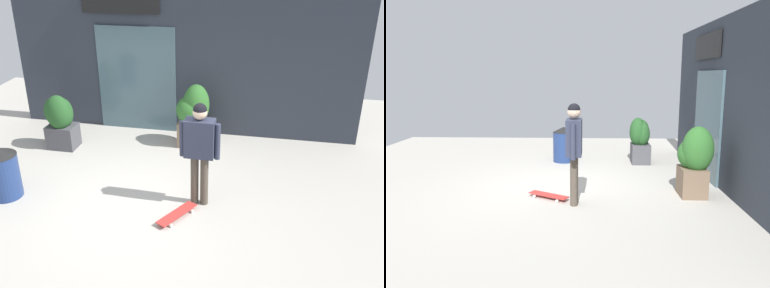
# 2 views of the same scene
# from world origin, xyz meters

# --- Properties ---
(ground_plane) EXTENTS (12.00, 12.00, 0.00)m
(ground_plane) POSITION_xyz_m (0.00, 0.00, 0.00)
(ground_plane) COLOR #B2ADA3
(building_facade) EXTENTS (7.51, 0.31, 3.33)m
(building_facade) POSITION_xyz_m (-0.05, 3.10, 1.65)
(building_facade) COLOR #2D333D
(building_facade) RESTS_ON ground_plane
(skateboarder) EXTENTS (0.65, 0.27, 1.75)m
(skateboarder) POSITION_xyz_m (0.91, 0.16, 1.08)
(skateboarder) COLOR #4C4238
(skateboarder) RESTS_ON ground_plane
(skateboard) EXTENTS (0.54, 0.77, 0.08)m
(skateboard) POSITION_xyz_m (0.64, -0.32, 0.06)
(skateboard) COLOR red
(skateboard) RESTS_ON ground_plane
(planter_box_left) EXTENTS (0.64, 0.52, 1.16)m
(planter_box_left) POSITION_xyz_m (-2.25, 1.69, 0.64)
(planter_box_left) COLOR #47474C
(planter_box_left) RESTS_ON ground_plane
(planter_box_right) EXTENTS (0.68, 0.62, 1.31)m
(planter_box_right) POSITION_xyz_m (0.38, 2.35, 0.70)
(planter_box_right) COLOR brown
(planter_box_right) RESTS_ON ground_plane
(trash_bin) EXTENTS (0.56, 0.56, 0.90)m
(trash_bin) POSITION_xyz_m (-2.35, -0.26, 0.45)
(trash_bin) COLOR navy
(trash_bin) RESTS_ON ground_plane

